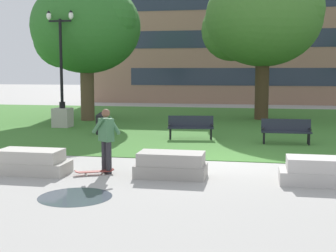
{
  "coord_description": "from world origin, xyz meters",
  "views": [
    {
      "loc": [
        0.81,
        -13.83,
        2.71
      ],
      "look_at": [
        -1.59,
        -1.4,
        1.2
      ],
      "focal_mm": 50.0,
      "sensor_mm": 36.0,
      "label": 1
    }
  ],
  "objects_px": {
    "park_bench_near_right": "(191,126)",
    "lamp_post_right": "(62,104)",
    "trash_bin": "(101,123)",
    "skateboard": "(94,172)",
    "park_bench_near_left": "(286,130)",
    "concrete_block_left": "(171,165)",
    "concrete_block_right": "(320,171)",
    "person_skateboarder": "(106,137)",
    "concrete_block_center": "(33,162)"
  },
  "relations": [
    {
      "from": "park_bench_near_right",
      "to": "trash_bin",
      "type": "bearing_deg",
      "value": 172.05
    },
    {
      "from": "concrete_block_right",
      "to": "skateboard",
      "type": "height_order",
      "value": "concrete_block_right"
    },
    {
      "from": "concrete_block_left",
      "to": "skateboard",
      "type": "xyz_separation_m",
      "value": [
        -2.01,
        -0.14,
        -0.22
      ]
    },
    {
      "from": "concrete_block_right",
      "to": "park_bench_near_left",
      "type": "bearing_deg",
      "value": 94.21
    },
    {
      "from": "concrete_block_left",
      "to": "person_skateboarder",
      "type": "relative_size",
      "value": 1.05
    },
    {
      "from": "lamp_post_right",
      "to": "park_bench_near_right",
      "type": "bearing_deg",
      "value": -22.0
    },
    {
      "from": "park_bench_near_left",
      "to": "concrete_block_right",
      "type": "bearing_deg",
      "value": -85.79
    },
    {
      "from": "person_skateboarder",
      "to": "skateboard",
      "type": "relative_size",
      "value": 1.7
    },
    {
      "from": "lamp_post_right",
      "to": "trash_bin",
      "type": "height_order",
      "value": "lamp_post_right"
    },
    {
      "from": "park_bench_near_right",
      "to": "lamp_post_right",
      "type": "distance_m",
      "value": 7.09
    },
    {
      "from": "park_bench_near_left",
      "to": "park_bench_near_right",
      "type": "xyz_separation_m",
      "value": [
        -3.63,
        0.59,
        0.0
      ]
    },
    {
      "from": "concrete_block_center",
      "to": "park_bench_near_right",
      "type": "bearing_deg",
      "value": 65.26
    },
    {
      "from": "person_skateboarder",
      "to": "park_bench_near_right",
      "type": "height_order",
      "value": "person_skateboarder"
    },
    {
      "from": "concrete_block_left",
      "to": "lamp_post_right",
      "type": "relative_size",
      "value": 0.33
    },
    {
      "from": "concrete_block_center",
      "to": "park_bench_near_left",
      "type": "xyz_separation_m",
      "value": [
        6.84,
        6.37,
        0.23
      ]
    },
    {
      "from": "trash_bin",
      "to": "skateboard",
      "type": "bearing_deg",
      "value": -72.41
    },
    {
      "from": "concrete_block_right",
      "to": "trash_bin",
      "type": "bearing_deg",
      "value": 137.71
    },
    {
      "from": "trash_bin",
      "to": "concrete_block_right",
      "type": "bearing_deg",
      "value": -42.29
    },
    {
      "from": "concrete_block_left",
      "to": "concrete_block_right",
      "type": "relative_size",
      "value": 0.99
    },
    {
      "from": "concrete_block_right",
      "to": "skateboard",
      "type": "distance_m",
      "value": 5.65
    },
    {
      "from": "skateboard",
      "to": "park_bench_near_right",
      "type": "height_order",
      "value": "park_bench_near_right"
    },
    {
      "from": "concrete_block_left",
      "to": "skateboard",
      "type": "height_order",
      "value": "concrete_block_left"
    },
    {
      "from": "skateboard",
      "to": "trash_bin",
      "type": "xyz_separation_m",
      "value": [
        -2.33,
        7.34,
        0.42
      ]
    },
    {
      "from": "trash_bin",
      "to": "person_skateboarder",
      "type": "bearing_deg",
      "value": -70.01
    },
    {
      "from": "concrete_block_center",
      "to": "concrete_block_left",
      "type": "distance_m",
      "value": 3.67
    },
    {
      "from": "concrete_block_left",
      "to": "park_bench_near_left",
      "type": "height_order",
      "value": "park_bench_near_left"
    },
    {
      "from": "park_bench_near_right",
      "to": "concrete_block_center",
      "type": "bearing_deg",
      "value": -114.74
    },
    {
      "from": "trash_bin",
      "to": "lamp_post_right",
      "type": "bearing_deg",
      "value": 141.72
    },
    {
      "from": "park_bench_near_left",
      "to": "park_bench_near_right",
      "type": "distance_m",
      "value": 3.68
    },
    {
      "from": "person_skateboarder",
      "to": "trash_bin",
      "type": "height_order",
      "value": "person_skateboarder"
    },
    {
      "from": "park_bench_near_right",
      "to": "trash_bin",
      "type": "relative_size",
      "value": 1.93
    },
    {
      "from": "concrete_block_center",
      "to": "lamp_post_right",
      "type": "distance_m",
      "value": 10.2
    },
    {
      "from": "skateboard",
      "to": "park_bench_near_right",
      "type": "distance_m",
      "value": 6.99
    },
    {
      "from": "skateboard",
      "to": "park_bench_near_left",
      "type": "height_order",
      "value": "park_bench_near_left"
    },
    {
      "from": "person_skateboarder",
      "to": "skateboard",
      "type": "xyz_separation_m",
      "value": [
        -0.26,
        -0.23,
        -0.89
      ]
    },
    {
      "from": "concrete_block_center",
      "to": "person_skateboarder",
      "type": "xyz_separation_m",
      "value": [
        1.9,
        0.4,
        0.66
      ]
    },
    {
      "from": "skateboard",
      "to": "concrete_block_left",
      "type": "bearing_deg",
      "value": 4.04
    },
    {
      "from": "concrete_block_right",
      "to": "trash_bin",
      "type": "relative_size",
      "value": 1.9
    },
    {
      "from": "person_skateboarder",
      "to": "lamp_post_right",
      "type": "xyz_separation_m",
      "value": [
        -5.25,
        9.21,
        0.15
      ]
    },
    {
      "from": "concrete_block_center",
      "to": "park_bench_near_left",
      "type": "bearing_deg",
      "value": 42.96
    },
    {
      "from": "concrete_block_right",
      "to": "park_bench_near_right",
      "type": "relative_size",
      "value": 0.98
    },
    {
      "from": "park_bench_near_left",
      "to": "trash_bin",
      "type": "relative_size",
      "value": 1.89
    },
    {
      "from": "concrete_block_right",
      "to": "park_bench_near_left",
      "type": "height_order",
      "value": "park_bench_near_left"
    },
    {
      "from": "skateboard",
      "to": "concrete_block_center",
      "type": "bearing_deg",
      "value": -174.4
    },
    {
      "from": "concrete_block_center",
      "to": "park_bench_near_right",
      "type": "height_order",
      "value": "park_bench_near_right"
    },
    {
      "from": "concrete_block_left",
      "to": "park_bench_near_right",
      "type": "height_order",
      "value": "park_bench_near_right"
    },
    {
      "from": "concrete_block_right",
      "to": "park_bench_near_right",
      "type": "distance_m",
      "value": 7.86
    },
    {
      "from": "skateboard",
      "to": "park_bench_near_left",
      "type": "distance_m",
      "value": 8.11
    },
    {
      "from": "concrete_block_right",
      "to": "trash_bin",
      "type": "height_order",
      "value": "trash_bin"
    },
    {
      "from": "park_bench_near_left",
      "to": "trash_bin",
      "type": "height_order",
      "value": "trash_bin"
    }
  ]
}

